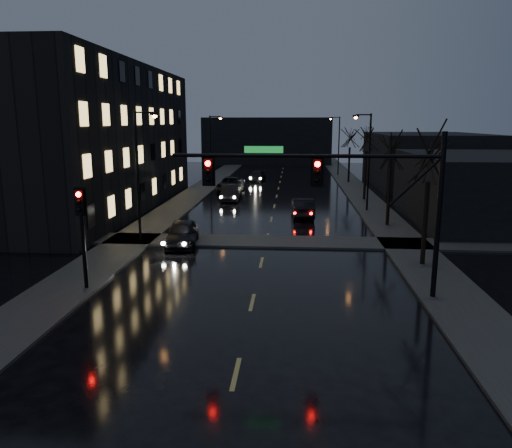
% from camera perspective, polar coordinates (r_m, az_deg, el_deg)
% --- Properties ---
extents(ground, '(160.00, 160.00, 0.00)m').
position_cam_1_polar(ground, '(13.83, -3.33, -20.66)').
color(ground, black).
rests_on(ground, ground).
extents(sidewalk_left, '(3.00, 140.00, 0.12)m').
position_cam_1_polar(sidewalk_left, '(48.22, -7.91, 2.82)').
color(sidewalk_left, '#2D2D2B').
rests_on(sidewalk_left, ground).
extents(sidewalk_right, '(3.00, 140.00, 0.12)m').
position_cam_1_polar(sidewalk_right, '(47.65, 12.53, 2.54)').
color(sidewalk_right, '#2D2D2B').
rests_on(sidewalk_right, ground).
extents(sidewalk_cross, '(40.00, 3.00, 0.12)m').
position_cam_1_polar(sidewalk_cross, '(31.00, 1.15, -2.01)').
color(sidewalk_cross, '#2D2D2B').
rests_on(sidewalk_cross, ground).
extents(apartment_block, '(12.00, 30.00, 12.00)m').
position_cam_1_polar(apartment_block, '(45.37, -19.54, 9.26)').
color(apartment_block, black).
rests_on(apartment_block, ground).
extents(commercial_right_near, '(10.00, 14.00, 5.00)m').
position_cam_1_polar(commercial_right_near, '(40.35, 24.40, 3.67)').
color(commercial_right_near, black).
rests_on(commercial_right_near, ground).
extents(commercial_right_far, '(12.00, 18.00, 6.00)m').
position_cam_1_polar(commercial_right_far, '(61.68, 18.84, 6.97)').
color(commercial_right_far, black).
rests_on(commercial_right_far, ground).
extents(far_block, '(22.00, 10.00, 8.00)m').
position_cam_1_polar(far_block, '(89.76, 1.33, 9.51)').
color(far_block, black).
rests_on(far_block, ground).
extents(signal_mast, '(11.11, 0.41, 7.00)m').
position_cam_1_polar(signal_mast, '(20.84, 10.41, 4.53)').
color(signal_mast, black).
rests_on(signal_mast, ground).
extents(signal_pole_left, '(0.35, 0.41, 4.53)m').
position_cam_1_polar(signal_pole_left, '(22.92, -19.27, -0.00)').
color(signal_pole_left, black).
rests_on(signal_pole_left, ground).
extents(tree_near, '(3.52, 3.52, 8.08)m').
position_cam_1_polar(tree_near, '(26.48, 19.32, 8.49)').
color(tree_near, black).
rests_on(tree_near, ground).
extents(tree_mid_a, '(3.30, 3.30, 7.58)m').
position_cam_1_polar(tree_mid_a, '(36.25, 15.23, 8.80)').
color(tree_mid_a, black).
rests_on(tree_mid_a, ground).
extents(tree_mid_b, '(3.74, 3.74, 8.59)m').
position_cam_1_polar(tree_mid_b, '(48.06, 12.59, 10.47)').
color(tree_mid_b, black).
rests_on(tree_mid_b, ground).
extents(tree_far, '(3.43, 3.43, 7.88)m').
position_cam_1_polar(tree_far, '(61.96, 10.72, 10.25)').
color(tree_far, black).
rests_on(tree_far, ground).
extents(streetlight_l_near, '(1.53, 0.28, 8.00)m').
position_cam_1_polar(streetlight_l_near, '(31.08, -13.06, 6.55)').
color(streetlight_l_near, black).
rests_on(streetlight_l_near, ground).
extents(streetlight_l_far, '(1.53, 0.28, 8.00)m').
position_cam_1_polar(streetlight_l_far, '(57.38, -5.03, 9.02)').
color(streetlight_l_far, black).
rests_on(streetlight_l_far, ground).
extents(streetlight_r_mid, '(1.53, 0.28, 8.00)m').
position_cam_1_polar(streetlight_r_mid, '(42.08, 12.52, 7.84)').
color(streetlight_r_mid, black).
rests_on(streetlight_r_mid, ground).
extents(streetlight_r_far, '(1.53, 0.28, 8.00)m').
position_cam_1_polar(streetlight_r_far, '(69.88, 9.28, 9.38)').
color(streetlight_r_far, black).
rests_on(streetlight_r_far, ground).
extents(oncoming_car_a, '(2.32, 4.66, 1.53)m').
position_cam_1_polar(oncoming_car_a, '(30.41, -8.45, -1.04)').
color(oncoming_car_a, black).
rests_on(oncoming_car_a, ground).
extents(oncoming_car_b, '(1.73, 4.55, 1.48)m').
position_cam_1_polar(oncoming_car_b, '(47.29, -2.91, 3.58)').
color(oncoming_car_b, black).
rests_on(oncoming_car_b, ground).
extents(oncoming_car_c, '(2.64, 5.68, 1.58)m').
position_cam_1_polar(oncoming_car_c, '(53.15, -2.87, 4.52)').
color(oncoming_car_c, black).
rests_on(oncoming_car_c, ground).
extents(oncoming_car_d, '(2.29, 4.63, 1.30)m').
position_cam_1_polar(oncoming_car_d, '(62.42, 0.08, 5.47)').
color(oncoming_car_d, black).
rests_on(oncoming_car_d, ground).
extents(lead_car, '(1.85, 4.65, 1.50)m').
position_cam_1_polar(lead_car, '(39.15, 5.33, 1.86)').
color(lead_car, black).
rests_on(lead_car, ground).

